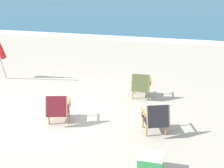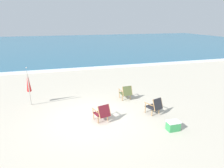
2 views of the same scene
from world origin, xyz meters
The scene contains 7 objects.
ground_plane centered at (0.00, 0.00, 0.00)m, with size 80.00×80.00×0.00m, color beige.
sea centered at (0.00, 30.03, 0.05)m, with size 80.00×40.00×0.10m, color #2D6684.
surf_band centered at (0.00, 9.73, 0.03)m, with size 80.00×1.10×0.06m, color white.
beach_chair_front_left centered at (2.89, -0.33, 0.43)m, with size 0.76×0.82×0.82m.
beach_chair_far_center centered at (0.40, -0.34, 0.43)m, with size 0.74×0.84×0.80m.
beach_chair_back_right centered at (2.21, 1.71, 0.43)m, with size 0.63×0.70×0.82m.
cooler_box centered at (2.94, -1.81, 0.20)m, with size 0.49×0.35×0.40m.
Camera 1 is at (3.40, -6.97, 3.83)m, focal length 50.00 mm.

